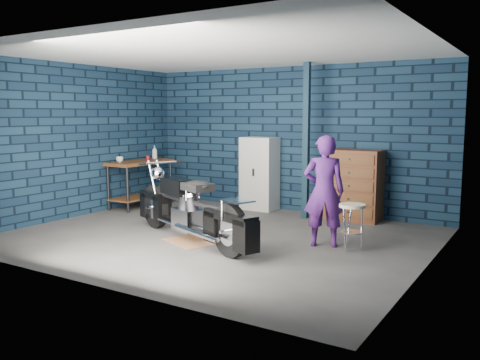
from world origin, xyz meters
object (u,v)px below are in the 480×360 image
object	(u,v)px
storage_bin	(158,197)
person	(324,191)
motorcycle	(191,204)
workbench	(141,184)
locker	(259,174)
tool_chest	(354,185)
shop_stool	(352,227)

from	to	relation	value
storage_bin	person	bearing A→B (deg)	-18.78
motorcycle	workbench	bearing A→B (deg)	168.28
person	storage_bin	distance (m)	4.50
storage_bin	locker	distance (m)	2.25
motorcycle	tool_chest	size ratio (longest dim) A/B	2.04
tool_chest	workbench	bearing A→B (deg)	-166.44
shop_stool	motorcycle	bearing A→B (deg)	-160.76
storage_bin	tool_chest	bearing A→B (deg)	6.67
locker	shop_stool	distance (m)	3.19
workbench	locker	distance (m)	2.36
shop_stool	workbench	bearing A→B (deg)	168.26
person	locker	distance (m)	2.83
workbench	tool_chest	bearing A→B (deg)	13.56
workbench	storage_bin	bearing A→B (deg)	87.71
locker	workbench	bearing A→B (deg)	-155.73
tool_chest	shop_stool	distance (m)	2.06
storage_bin	tool_chest	world-z (taller)	tool_chest
person	storage_bin	world-z (taller)	person
workbench	tool_chest	distance (m)	4.12
person	shop_stool	size ratio (longest dim) A/B	2.43
workbench	person	world-z (taller)	person
person	storage_bin	xyz separation A→B (m)	(-4.22, 1.44, -0.64)
shop_stool	storage_bin	bearing A→B (deg)	162.44
motorcycle	storage_bin	xyz separation A→B (m)	(-2.51, 2.21, -0.42)
motorcycle	locker	bearing A→B (deg)	120.57
storage_bin	shop_stool	bearing A→B (deg)	-17.56
person	tool_chest	distance (m)	1.92
workbench	storage_bin	size ratio (longest dim) A/B	3.43
person	locker	world-z (taller)	person
storage_bin	shop_stool	world-z (taller)	shop_stool
workbench	tool_chest	world-z (taller)	tool_chest
workbench	shop_stool	world-z (taller)	workbench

